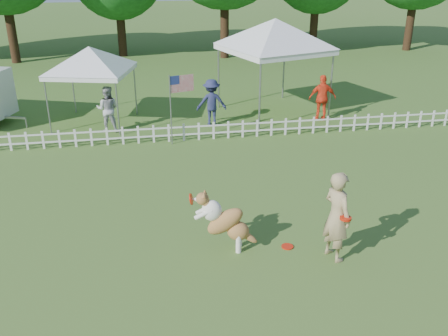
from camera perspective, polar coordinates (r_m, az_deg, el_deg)
name	(u,v)px	position (r m, az deg, el deg)	size (l,w,h in m)	color
ground	(251,253)	(10.63, 3.10, -9.62)	(120.00, 120.00, 0.00)	#32631F
picket_fence	(206,131)	(16.74, -2.05, 4.25)	(22.00, 0.08, 0.60)	silver
handler	(337,216)	(10.24, 12.77, -5.39)	(0.70, 0.46, 1.91)	tan
dog	(226,221)	(10.41, 0.23, -6.13)	(1.27, 0.42, 1.31)	brown
frisbee_on_turf	(287,247)	(10.87, 7.26, -8.89)	(0.26, 0.26, 0.02)	red
canopy_tent_left	(93,87)	(18.70, -14.76, 8.97)	(2.65, 2.65, 2.74)	white
canopy_tent_right	(274,68)	(19.46, 5.68, 11.32)	(3.39, 3.39, 3.50)	white
flag_pole	(171,111)	(16.13, -6.10, 6.55)	(0.88, 0.09, 2.29)	gray
spectator_a	(108,109)	(17.85, -13.15, 6.59)	(0.79, 0.61, 1.62)	#A5A6AB
spectator_b	(212,102)	(18.10, -1.43, 7.52)	(1.08, 0.62, 1.67)	#23284B
spectator_c	(322,98)	(18.95, 11.18, 7.86)	(1.00, 0.42, 1.71)	#EF3C1C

